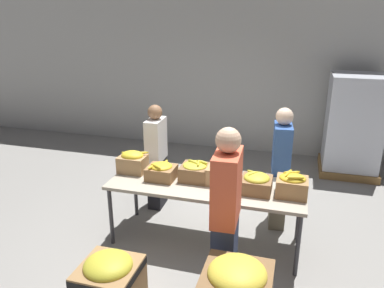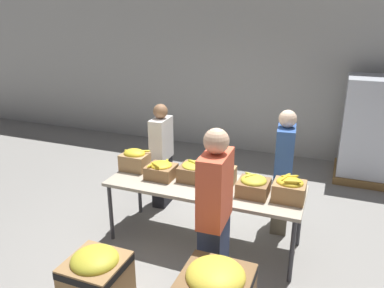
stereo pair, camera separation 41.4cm
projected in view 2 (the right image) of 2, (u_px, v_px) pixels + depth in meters
name	position (u px, v px, depth m)	size (l,w,h in m)	color
ground_plane	(204.00, 241.00, 4.74)	(30.00, 30.00, 0.00)	gray
wall_back	(267.00, 54.00, 7.20)	(16.00, 0.08, 4.00)	#B7B7B2
sorting_table	(204.00, 188.00, 4.49)	(2.34, 0.85, 0.80)	#B2A893
banana_box_0	(135.00, 159.00, 4.86)	(0.37, 0.27, 0.28)	tan
banana_box_1	(161.00, 170.00, 4.63)	(0.34, 0.35, 0.22)	olive
banana_box_2	(194.00, 171.00, 4.57)	(0.34, 0.34, 0.25)	olive
banana_box_3	(220.00, 174.00, 4.44)	(0.35, 0.31, 0.27)	tan
banana_box_4	(253.00, 185.00, 4.19)	(0.34, 0.33, 0.24)	olive
banana_box_5	(289.00, 189.00, 4.07)	(0.34, 0.31, 0.28)	#A37A4C
volunteer_0	(215.00, 217.00, 3.59)	(0.26, 0.48, 1.77)	#2D3856
volunteer_1	(283.00, 172.00, 4.78)	(0.26, 0.46, 1.63)	#6B604C
volunteer_2	(162.00, 156.00, 5.45)	(0.22, 0.42, 1.54)	black
donation_bin_0	(97.00, 280.00, 3.52)	(0.53, 0.53, 0.68)	#A37A4C
pallet_stack_0	(370.00, 130.00, 6.30)	(0.98, 0.98, 1.77)	olive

